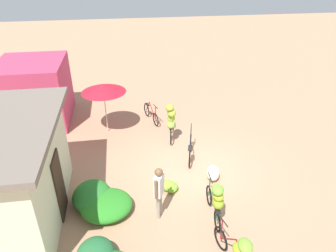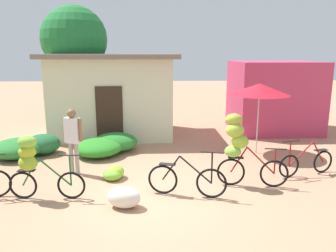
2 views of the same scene
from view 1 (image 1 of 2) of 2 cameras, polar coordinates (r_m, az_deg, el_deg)
name	(u,v)px [view 1 (image 1 of 2)]	position (r m, az deg, el deg)	size (l,w,h in m)	color
ground_plane	(193,169)	(11.35, 4.68, -7.77)	(60.00, 60.00, 0.00)	tan
building_low	(0,176)	(9.63, -28.42, -7.97)	(4.82, 3.41, 3.04)	beige
shop_pink	(35,92)	(15.15, -23.16, 5.75)	(3.20, 2.80, 2.76)	#BC385C
hedge_bush_mid	(106,205)	(9.68, -11.20, -14.02)	(1.45, 1.54, 0.52)	#2C8525
hedge_bush_by_door	(92,196)	(10.04, -13.77, -12.27)	(1.42, 1.17, 0.59)	#297A2C
market_umbrella	(103,88)	(12.95, -11.75, 6.82)	(1.82, 1.82, 2.19)	beige
bicycle_leftmost	(238,249)	(8.01, 12.64, -21.17)	(1.58, 0.51, 1.18)	black
bicycle_near_pile	(217,200)	(8.93, 8.87, -13.18)	(1.66, 0.45, 1.40)	black
bicycle_center_loaded	(190,149)	(11.71, 4.07, -4.25)	(1.71, 0.48, 1.05)	black
bicycle_by_shop	(171,119)	(12.36, 0.53, 1.31)	(1.65, 0.46, 1.74)	black
bicycle_rightmost	(151,114)	(14.30, -3.12, 2.22)	(1.62, 0.52, 0.97)	black
banana_pile_on_ground	(169,186)	(10.31, 0.26, -10.97)	(0.63, 0.68, 0.33)	#87B730
produce_sack	(213,173)	(10.86, 8.22, -8.49)	(0.70, 0.44, 0.44)	silver
person_vendor	(159,188)	(8.87, -1.67, -11.25)	(0.53, 0.35, 1.71)	gray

